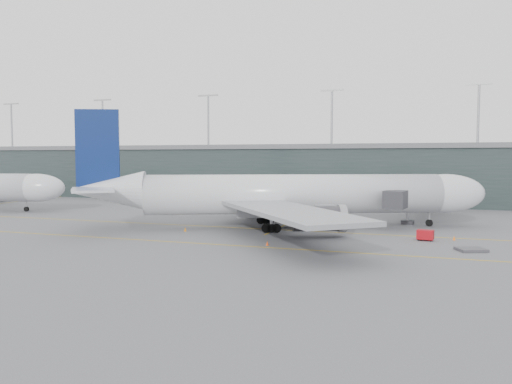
% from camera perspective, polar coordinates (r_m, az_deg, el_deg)
% --- Properties ---
extents(ground, '(320.00, 320.00, 0.00)m').
position_cam_1_polar(ground, '(87.40, -0.17, -3.81)').
color(ground, '#525257').
rests_on(ground, ground).
extents(taxiline_a, '(160.00, 0.25, 0.02)m').
position_cam_1_polar(taxiline_a, '(83.66, -1.05, -4.15)').
color(taxiline_a, '#BF9212').
rests_on(taxiline_a, ground).
extents(taxiline_b, '(160.00, 0.25, 0.02)m').
position_cam_1_polar(taxiline_b, '(68.98, -5.53, -5.92)').
color(taxiline_b, '#BF9212').
rests_on(taxiline_b, ground).
extents(taxiline_lead_main, '(0.25, 60.00, 0.02)m').
position_cam_1_polar(taxiline_lead_main, '(105.21, 5.91, -2.50)').
color(taxiline_lead_main, '#BF9212').
rests_on(taxiline_lead_main, ground).
extents(taxiline_lead_adj, '(0.25, 60.00, 0.02)m').
position_cam_1_polar(taxiline_lead_adj, '(145.27, -26.60, -1.11)').
color(taxiline_lead_adj, '#BF9212').
rests_on(taxiline_lead_adj, ground).
extents(terminal, '(240.00, 36.00, 29.00)m').
position_cam_1_polar(terminal, '(142.82, 7.30, 2.26)').
color(terminal, '#1F2A2A').
rests_on(terminal, ground).
extents(main_aircraft, '(66.90, 61.74, 19.60)m').
position_cam_1_polar(main_aircraft, '(83.81, 3.99, -0.37)').
color(main_aircraft, silver).
rests_on(main_aircraft, ground).
extents(jet_bridge, '(11.41, 43.93, 6.61)m').
position_cam_1_polar(jet_bridge, '(106.11, 18.01, 0.06)').
color(jet_bridge, '#2F2F34').
rests_on(jet_bridge, ground).
extents(gse_cart, '(2.44, 1.78, 1.52)m').
position_cam_1_polar(gse_cart, '(75.21, 18.79, -4.64)').
color(gse_cart, '#9F0B13').
rests_on(gse_cart, ground).
extents(baggage_dolly, '(4.15, 3.79, 0.34)m').
position_cam_1_polar(baggage_dolly, '(69.18, 23.37, -6.04)').
color(baggage_dolly, '#3D3D42').
rests_on(baggage_dolly, ground).
extents(uld_a, '(2.74, 2.46, 2.07)m').
position_cam_1_polar(uld_a, '(98.05, -0.89, -2.31)').
color(uld_a, '#39383E').
rests_on(uld_a, ground).
extents(uld_b, '(2.32, 2.09, 1.74)m').
position_cam_1_polar(uld_b, '(98.89, 1.32, -2.36)').
color(uld_b, '#39383E').
rests_on(uld_b, ground).
extents(uld_c, '(1.95, 1.66, 1.59)m').
position_cam_1_polar(uld_c, '(97.84, 1.07, -2.48)').
color(uld_c, '#39383E').
rests_on(uld_c, ground).
extents(cone_nose, '(0.41, 0.41, 0.66)m').
position_cam_1_polar(cone_nose, '(77.00, 21.71, -4.91)').
color(cone_nose, orange).
rests_on(cone_nose, ground).
extents(cone_wing_stbd, '(0.40, 0.40, 0.63)m').
position_cam_1_polar(cone_wing_stbd, '(67.41, 1.30, -5.87)').
color(cone_wing_stbd, '#F04A0D').
rests_on(cone_wing_stbd, ground).
extents(cone_wing_port, '(0.48, 0.48, 0.76)m').
position_cam_1_polar(cone_wing_port, '(94.54, 6.61, -3.01)').
color(cone_wing_port, red).
rests_on(cone_wing_port, ground).
extents(cone_tail, '(0.43, 0.43, 0.69)m').
position_cam_1_polar(cone_tail, '(80.87, -8.09, -4.24)').
color(cone_tail, orange).
rests_on(cone_tail, ground).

